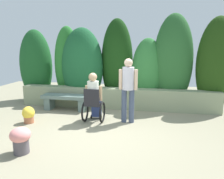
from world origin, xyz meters
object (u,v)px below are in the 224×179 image
(person_in_wheelchair, at_px, (94,99))
(flower_pot_terracotta_by_wall, at_px, (21,139))
(stone_bench, at_px, (66,100))
(person_standing_companion, at_px, (128,86))
(flower_pot_purple_near, at_px, (29,115))

(person_in_wheelchair, xyz_separation_m, flower_pot_terracotta_by_wall, (-0.90, -1.97, -0.33))
(stone_bench, height_order, person_in_wheelchair, person_in_wheelchair)
(person_standing_companion, distance_m, flower_pot_terracotta_by_wall, 2.83)
(flower_pot_purple_near, bearing_deg, stone_bench, 68.82)
(person_in_wheelchair, height_order, flower_pot_terracotta_by_wall, person_in_wheelchair)
(person_in_wheelchair, distance_m, flower_pot_purple_near, 1.77)
(person_in_wheelchair, distance_m, flower_pot_terracotta_by_wall, 2.19)
(flower_pot_purple_near, height_order, flower_pot_terracotta_by_wall, flower_pot_terracotta_by_wall)
(stone_bench, relative_size, flower_pot_purple_near, 3.34)
(flower_pot_purple_near, xyz_separation_m, flower_pot_terracotta_by_wall, (0.78, -1.54, 0.06))
(flower_pot_terracotta_by_wall, bearing_deg, stone_bench, 95.35)
(person_in_wheelchair, bearing_deg, person_standing_companion, 12.11)
(flower_pot_purple_near, bearing_deg, person_standing_companion, 11.88)
(stone_bench, distance_m, person_in_wheelchair, 1.49)
(flower_pot_purple_near, distance_m, flower_pot_terracotta_by_wall, 1.72)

